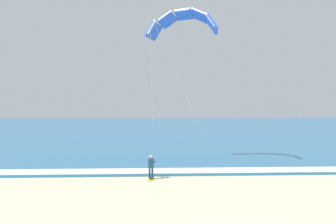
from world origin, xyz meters
TOP-DOWN VIEW (x-y plane):
  - sea at (0.00, 73.26)m, footprint 200.00×120.00m
  - surf_foam at (0.00, 14.26)m, footprint 200.00×1.94m
  - surfboard at (-3.78, 12.38)m, footprint 0.74×1.46m
  - kitesurfer at (-3.77, 12.39)m, footprint 0.60×0.59m
  - kite_primary at (-1.14, 17.32)m, footprint 6.02×6.27m

SIDE VIEW (x-z plane):
  - surfboard at x=-3.78m, z-range -0.02..0.07m
  - sea at x=0.00m, z-range 0.00..0.20m
  - surf_foam at x=0.00m, z-range 0.20..0.24m
  - kitesurfer at x=-3.77m, z-range 0.10..1.79m
  - kite_primary at x=-1.14m, z-range 6.21..18.26m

